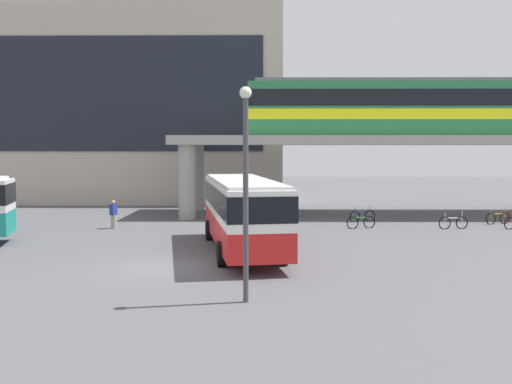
{
  "coord_description": "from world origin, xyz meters",
  "views": [
    {
      "loc": [
        3.76,
        -22.25,
        4.63
      ],
      "look_at": [
        3.46,
        9.47,
        2.2
      ],
      "focal_mm": 41.11,
      "sensor_mm": 36.0,
      "label": 1
    }
  ],
  "objects_px": {
    "bicycle_brown": "(248,219)",
    "bicycle_blue": "(362,216)",
    "train": "(424,107)",
    "bus_main": "(242,207)",
    "pedestrian_near_building": "(114,215)",
    "bicycle_orange": "(498,218)",
    "bicycle_silver": "(453,223)",
    "station_building": "(110,110)",
    "bicycle_green": "(361,222)"
  },
  "relations": [
    {
      "from": "train",
      "to": "bicycle_silver",
      "type": "distance_m",
      "value": 10.1
    },
    {
      "from": "pedestrian_near_building",
      "to": "bus_main",
      "type": "bearing_deg",
      "value": -43.99
    },
    {
      "from": "train",
      "to": "bus_main",
      "type": "relative_size",
      "value": 2.13
    },
    {
      "from": "bus_main",
      "to": "bicycle_green",
      "type": "bearing_deg",
      "value": 49.0
    },
    {
      "from": "bicycle_brown",
      "to": "bicycle_blue",
      "type": "height_order",
      "value": "same"
    },
    {
      "from": "station_building",
      "to": "bicycle_green",
      "type": "relative_size",
      "value": 17.97
    },
    {
      "from": "bus_main",
      "to": "bicycle_orange",
      "type": "distance_m",
      "value": 17.94
    },
    {
      "from": "bicycle_brown",
      "to": "bicycle_silver",
      "type": "xyz_separation_m",
      "value": [
        11.7,
        -1.42,
        0.0
      ]
    },
    {
      "from": "bicycle_blue",
      "to": "train",
      "type": "bearing_deg",
      "value": 40.47
    },
    {
      "from": "bicycle_brown",
      "to": "bicycle_blue",
      "type": "xyz_separation_m",
      "value": [
        7.09,
        1.73,
        0.0
      ]
    },
    {
      "from": "bus_main",
      "to": "bicycle_blue",
      "type": "height_order",
      "value": "bus_main"
    },
    {
      "from": "bicycle_blue",
      "to": "pedestrian_near_building",
      "type": "distance_m",
      "value": 15.06
    },
    {
      "from": "bicycle_orange",
      "to": "bicycle_brown",
      "type": "distance_m",
      "value": 15.11
    },
    {
      "from": "bicycle_orange",
      "to": "bicycle_green",
      "type": "xyz_separation_m",
      "value": [
        -8.59,
        -2.01,
        0.0
      ]
    },
    {
      "from": "station_building",
      "to": "bus_main",
      "type": "xyz_separation_m",
      "value": [
        13.05,
        -28.25,
        -6.01
      ]
    },
    {
      "from": "bicycle_silver",
      "to": "bicycle_green",
      "type": "height_order",
      "value": "same"
    },
    {
      "from": "bicycle_green",
      "to": "train",
      "type": "bearing_deg",
      "value": 52.66
    },
    {
      "from": "bicycle_brown",
      "to": "bicycle_blue",
      "type": "bearing_deg",
      "value": 13.71
    },
    {
      "from": "bicycle_orange",
      "to": "pedestrian_near_building",
      "type": "bearing_deg",
      "value": -174.51
    },
    {
      "from": "train",
      "to": "bicycle_silver",
      "type": "height_order",
      "value": "train"
    },
    {
      "from": "bicycle_brown",
      "to": "bus_main",
      "type": "bearing_deg",
      "value": -90.19
    },
    {
      "from": "bus_main",
      "to": "pedestrian_near_building",
      "type": "xyz_separation_m",
      "value": [
        -7.59,
        7.33,
        -1.24
      ]
    },
    {
      "from": "train",
      "to": "bicycle_green",
      "type": "bearing_deg",
      "value": -127.34
    },
    {
      "from": "bus_main",
      "to": "bicycle_blue",
      "type": "bearing_deg",
      "value": 55.86
    },
    {
      "from": "station_building",
      "to": "bicycle_orange",
      "type": "bearing_deg",
      "value": -33.62
    },
    {
      "from": "station_building",
      "to": "bicycle_green",
      "type": "height_order",
      "value": "station_building"
    },
    {
      "from": "bus_main",
      "to": "pedestrian_near_building",
      "type": "height_order",
      "value": "bus_main"
    },
    {
      "from": "bicycle_silver",
      "to": "pedestrian_near_building",
      "type": "height_order",
      "value": "pedestrian_near_building"
    },
    {
      "from": "station_building",
      "to": "bicycle_silver",
      "type": "relative_size",
      "value": 17.55
    },
    {
      "from": "bicycle_silver",
      "to": "bicycle_blue",
      "type": "distance_m",
      "value": 5.59
    },
    {
      "from": "bicycle_orange",
      "to": "bicycle_blue",
      "type": "distance_m",
      "value": 8.06
    },
    {
      "from": "bus_main",
      "to": "bicycle_brown",
      "type": "distance_m",
      "value": 8.92
    },
    {
      "from": "train",
      "to": "pedestrian_near_building",
      "type": "height_order",
      "value": "train"
    },
    {
      "from": "bus_main",
      "to": "bicycle_blue",
      "type": "relative_size",
      "value": 6.64
    },
    {
      "from": "train",
      "to": "bicycle_blue",
      "type": "height_order",
      "value": "train"
    },
    {
      "from": "bicycle_orange",
      "to": "bicycle_brown",
      "type": "height_order",
      "value": "same"
    },
    {
      "from": "bicycle_green",
      "to": "bus_main",
      "type": "bearing_deg",
      "value": -131.0
    },
    {
      "from": "bicycle_brown",
      "to": "station_building",
      "type": "bearing_deg",
      "value": 123.88
    },
    {
      "from": "bicycle_brown",
      "to": "pedestrian_near_building",
      "type": "height_order",
      "value": "pedestrian_near_building"
    },
    {
      "from": "bicycle_orange",
      "to": "bicycle_blue",
      "type": "bearing_deg",
      "value": 172.99
    },
    {
      "from": "bicycle_orange",
      "to": "pedestrian_near_building",
      "type": "relative_size",
      "value": 1.05
    },
    {
      "from": "train",
      "to": "bicycle_green",
      "type": "xyz_separation_m",
      "value": [
        -5.43,
        -7.12,
        -6.99
      ]
    },
    {
      "from": "bus_main",
      "to": "bicycle_silver",
      "type": "xyz_separation_m",
      "value": [
        11.73,
        7.35,
        -1.63
      ]
    },
    {
      "from": "bicycle_orange",
      "to": "bicycle_blue",
      "type": "relative_size",
      "value": 1.0
    },
    {
      "from": "bicycle_blue",
      "to": "pedestrian_near_building",
      "type": "bearing_deg",
      "value": -167.85
    },
    {
      "from": "station_building",
      "to": "train",
      "type": "bearing_deg",
      "value": -28.58
    },
    {
      "from": "train",
      "to": "bus_main",
      "type": "height_order",
      "value": "train"
    },
    {
      "from": "station_building",
      "to": "bicycle_silver",
      "type": "xyz_separation_m",
      "value": [
        24.78,
        -20.9,
        -7.64
      ]
    },
    {
      "from": "bicycle_brown",
      "to": "pedestrian_near_building",
      "type": "xyz_separation_m",
      "value": [
        -7.62,
        -1.44,
        0.39
      ]
    },
    {
      "from": "station_building",
      "to": "bicycle_silver",
      "type": "distance_m",
      "value": 33.31
    }
  ]
}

